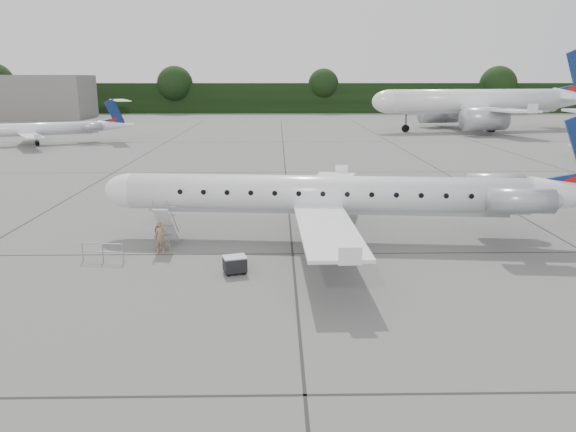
{
  "coord_description": "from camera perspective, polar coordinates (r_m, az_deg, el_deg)",
  "views": [
    {
      "loc": [
        -5.15,
        -26.56,
        9.3
      ],
      "look_at": [
        -4.62,
        1.86,
        2.3
      ],
      "focal_mm": 35.0,
      "sensor_mm": 36.0,
      "label": 1
    }
  ],
  "objects": [
    {
      "name": "bg_narrowbody",
      "position": [
        107.84,
        18.51,
        12.12
      ],
      "size": [
        45.74,
        36.5,
        14.74
      ],
      "primitive_type": null,
      "rotation": [
        0.0,
        0.0,
        0.18
      ],
      "color": "white",
      "rests_on": "ground"
    },
    {
      "name": "airstair",
      "position": [
        32.39,
        -12.27,
        -0.99
      ],
      "size": [
        1.04,
        2.15,
        2.38
      ],
      "primitive_type": null,
      "rotation": [
        0.0,
        0.0,
        -0.1
      ],
      "color": "white",
      "rests_on": "ground"
    },
    {
      "name": "baggage_cart",
      "position": [
        27.58,
        -5.43,
        -4.92
      ],
      "size": [
        1.27,
        1.13,
        0.93
      ],
      "primitive_type": null,
      "rotation": [
        0.0,
        0.0,
        0.29
      ],
      "color": "black",
      "rests_on": "ground"
    },
    {
      "name": "safety_railing",
      "position": [
        30.66,
        -18.29,
        -3.57
      ],
      "size": [
        2.19,
        0.34,
        1.0
      ],
      "primitive_type": null,
      "rotation": [
        0.0,
        0.0,
        -0.12
      ],
      "color": "gray",
      "rests_on": "ground"
    },
    {
      "name": "ground",
      "position": [
        28.61,
        9.41,
        -5.33
      ],
      "size": [
        320.0,
        320.0,
        0.0
      ],
      "primitive_type": "plane",
      "color": "slate",
      "rests_on": "ground"
    },
    {
      "name": "main_regional_jet",
      "position": [
        32.59,
        3.89,
        4.08
      ],
      "size": [
        31.51,
        24.04,
        7.59
      ],
      "primitive_type": null,
      "rotation": [
        0.0,
        0.0,
        -0.1
      ],
      "color": "white",
      "rests_on": "ground"
    },
    {
      "name": "bg_regional_left",
      "position": [
        88.12,
        -24.87,
        8.56
      ],
      "size": [
        28.78,
        25.36,
        6.26
      ],
      "primitive_type": null,
      "rotation": [
        0.0,
        0.0,
        0.41
      ],
      "color": "white",
      "rests_on": "ground"
    },
    {
      "name": "passenger",
      "position": [
        31.38,
        -12.84,
        -2.09
      ],
      "size": [
        0.69,
        0.5,
        1.75
      ],
      "primitive_type": "imported",
      "rotation": [
        0.0,
        0.0,
        0.14
      ],
      "color": "#906E4F",
      "rests_on": "ground"
    },
    {
      "name": "treeline",
      "position": [
        156.73,
        0.83,
        11.89
      ],
      "size": [
        260.0,
        4.0,
        8.0
      ],
      "primitive_type": "cube",
      "color": "black",
      "rests_on": "ground"
    },
    {
      "name": "terminal_building",
      "position": [
        151.23,
        -26.97,
        10.74
      ],
      "size": [
        40.0,
        14.0,
        10.0
      ],
      "primitive_type": "cube",
      "color": "slate",
      "rests_on": "ground"
    }
  ]
}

